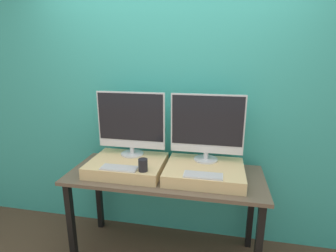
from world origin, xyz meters
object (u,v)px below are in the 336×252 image
at_px(mug, 143,165).
at_px(keyboard_right, 203,175).
at_px(keyboard_left, 119,168).
at_px(monitor_right, 207,126).
at_px(monitor_left, 131,123).

bearing_deg(mug, keyboard_right, 0.00).
bearing_deg(keyboard_left, monitor_right, 25.68).
xyz_separation_m(monitor_left, monitor_right, (0.65, 0.00, 0.00)).
relative_size(mug, monitor_right, 0.16).
xyz_separation_m(monitor_left, keyboard_right, (0.65, -0.31, -0.29)).
xyz_separation_m(monitor_right, keyboard_right, (0.00, -0.31, -0.29)).
height_order(monitor_left, keyboard_right, monitor_left).
relative_size(keyboard_left, mug, 2.97).
bearing_deg(monitor_left, monitor_right, 0.00).
height_order(monitor_right, keyboard_right, monitor_right).
relative_size(keyboard_left, monitor_right, 0.48).
bearing_deg(monitor_left, keyboard_right, -25.68).
bearing_deg(mug, monitor_left, 121.81).
bearing_deg(monitor_right, keyboard_left, -154.32).
bearing_deg(keyboard_right, monitor_left, 154.32).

